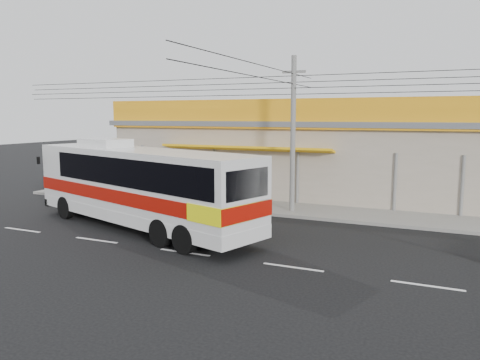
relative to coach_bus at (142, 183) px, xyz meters
The scene contains 8 objects.
ground 3.92m from the coach_bus, ahead, with size 120.00×120.00×0.00m, color black.
sidewalk 7.41m from the coach_bus, 62.07° to the left, with size 30.00×3.20×0.15m, color gray.
lane_markings 4.48m from the coach_bus, 33.07° to the right, with size 50.00×0.12×0.01m, color silver, non-canonical shape.
storefront_building 12.32m from the coach_bus, 74.25° to the left, with size 22.60×9.20×5.70m.
coach_bus is the anchor object (origin of this frame).
motorbike_red 10.51m from the coach_bus, 144.86° to the left, with size 0.61×1.76×0.92m, color maroon.
motorbike_dark 9.01m from the coach_bus, 145.73° to the left, with size 0.51×1.81×1.09m, color black.
utility_pole 8.58m from the coach_bus, 50.30° to the left, with size 34.00×14.00×7.64m.
Camera 1 is at (8.36, -16.35, 4.82)m, focal length 35.00 mm.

